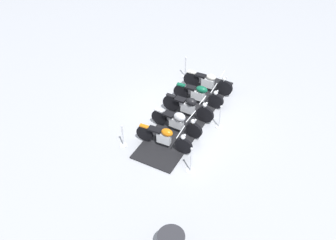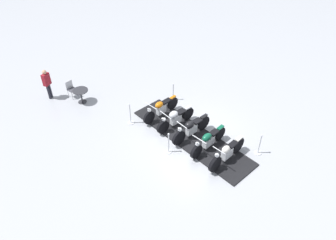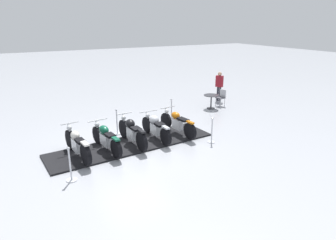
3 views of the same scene
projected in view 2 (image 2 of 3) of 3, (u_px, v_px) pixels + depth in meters
name	position (u px, v px, depth m)	size (l,w,h in m)	color
ground_plane	(191.00, 137.00, 14.97)	(80.00, 80.00, 0.00)	#A8AAB2
display_platform	(191.00, 137.00, 14.95)	(6.29, 1.67, 0.06)	black
motorcycle_copper	(161.00, 108.00, 15.78)	(2.27, 0.73, 0.97)	black
motorcycle_chrome	(175.00, 118.00, 15.20)	(2.21, 0.77, 0.96)	black
motorcycle_black	(191.00, 128.00, 14.61)	(2.27, 0.61, 1.05)	black
motorcycle_forest	(208.00, 141.00, 14.05)	(2.25, 0.75, 0.95)	black
motorcycle_cream	(227.00, 153.00, 13.47)	(2.28, 0.62, 1.04)	black
stanchion_left_rear	(259.00, 147.00, 13.96)	(0.32, 0.32, 1.06)	silver
stanchion_left_front	(173.00, 94.00, 16.99)	(0.28, 0.28, 1.01)	silver
stanchion_right_mid	(169.00, 145.00, 13.99)	(0.29, 0.29, 1.08)	silver
stanchion_right_front	(130.00, 117.00, 15.51)	(0.32, 0.32, 1.14)	silver
cafe_table	(81.00, 93.00, 16.71)	(0.79, 0.79, 0.74)	#2D2D33
cafe_chair_near_table	(71.00, 88.00, 17.14)	(0.47, 0.47, 0.90)	#B7B7BC
bystander_person	(47.00, 82.00, 16.71)	(0.46, 0.38, 1.69)	#23232D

